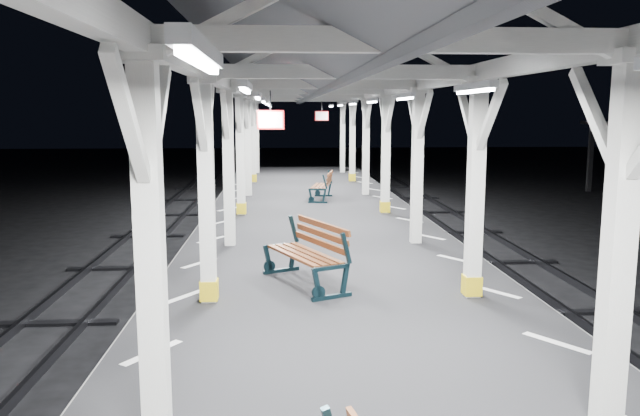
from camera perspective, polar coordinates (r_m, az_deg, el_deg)
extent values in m
cube|color=black|center=(7.89, 3.52, -16.03)|extent=(6.00, 50.00, 1.00)
cube|color=silver|center=(7.79, -15.09, -12.65)|extent=(1.00, 48.00, 0.01)
cube|color=silver|center=(8.35, 20.83, -11.45)|extent=(1.00, 48.00, 0.01)
cube|color=silver|center=(5.36, -15.23, -4.59)|extent=(0.22, 0.22, 3.20)
cube|color=silver|center=(5.24, -15.97, 13.38)|extent=(0.40, 0.40, 0.12)
cube|color=silver|center=(5.76, -14.60, 7.91)|extent=(0.10, 0.99, 0.99)
cube|color=silver|center=(4.68, -17.13, 7.67)|extent=(0.10, 0.99, 0.99)
cube|color=silver|center=(9.25, -10.33, 1.12)|extent=(0.22, 0.22, 3.20)
cube|color=silver|center=(9.18, -10.62, 11.44)|extent=(0.40, 0.40, 0.12)
cube|color=gold|center=(9.54, -10.10, -7.36)|extent=(0.26, 0.26, 0.30)
cube|color=silver|center=(9.72, -10.15, 8.29)|extent=(0.10, 0.99, 0.99)
cube|color=silver|center=(8.62, -10.96, 8.22)|extent=(0.10, 0.99, 0.99)
cube|color=silver|center=(13.21, -8.35, 3.43)|extent=(0.22, 0.22, 3.20)
cube|color=silver|center=(13.16, -8.52, 10.64)|extent=(0.40, 0.40, 0.12)
cube|color=silver|center=(13.70, -8.27, 8.44)|extent=(0.10, 0.99, 0.99)
cube|color=silver|center=(12.60, -8.67, 8.41)|extent=(0.10, 0.99, 0.99)
cube|color=silver|center=(17.18, -7.28, 4.67)|extent=(0.22, 0.22, 3.20)
cube|color=silver|center=(17.15, -7.39, 10.21)|extent=(0.40, 0.40, 0.12)
cube|color=gold|center=(17.34, -7.19, -0.02)|extent=(0.26, 0.26, 0.30)
cube|color=silver|center=(17.69, -7.25, 8.51)|extent=(0.10, 0.99, 0.99)
cube|color=silver|center=(16.59, -7.48, 8.50)|extent=(0.10, 0.99, 0.99)
cube|color=silver|center=(21.17, -6.61, 5.44)|extent=(0.22, 0.22, 3.20)
cube|color=silver|center=(21.14, -6.70, 9.94)|extent=(0.40, 0.40, 0.12)
cube|color=silver|center=(21.68, -6.60, 8.56)|extent=(0.10, 0.99, 0.99)
cube|color=silver|center=(20.58, -6.75, 8.55)|extent=(0.10, 0.99, 0.99)
cube|color=silver|center=(25.16, -6.16, 5.97)|extent=(0.22, 0.22, 3.20)
cube|color=silver|center=(25.13, -6.22, 9.75)|extent=(0.40, 0.40, 0.12)
cube|color=gold|center=(25.27, -6.10, 2.75)|extent=(0.26, 0.26, 0.30)
cube|color=silver|center=(25.68, -6.15, 8.59)|extent=(0.10, 0.99, 0.99)
cube|color=silver|center=(24.58, -6.26, 8.59)|extent=(0.10, 0.99, 0.99)
cube|color=silver|center=(29.15, -5.82, 6.35)|extent=(0.22, 0.22, 3.20)
cube|color=silver|center=(29.13, -5.88, 9.62)|extent=(0.40, 0.40, 0.12)
cube|color=silver|center=(29.68, -5.82, 8.62)|extent=(0.10, 0.99, 0.99)
cube|color=silver|center=(28.58, -5.90, 8.61)|extent=(0.10, 0.99, 0.99)
cube|color=silver|center=(6.01, 25.60, -3.71)|extent=(0.22, 0.22, 3.20)
cube|color=silver|center=(5.90, 26.69, 12.25)|extent=(0.40, 0.40, 0.12)
cube|color=silver|center=(6.37, 23.87, 7.50)|extent=(0.10, 0.99, 0.99)
cube|color=silver|center=(9.64, 14.01, 1.31)|extent=(0.22, 0.22, 3.20)
cube|color=silver|center=(9.57, 14.39, 11.20)|extent=(0.40, 0.40, 0.12)
cube|color=gold|center=(9.92, 13.71, -6.85)|extent=(0.26, 0.26, 0.30)
cube|color=silver|center=(10.09, 13.31, 8.21)|extent=(0.10, 0.99, 0.99)
cube|color=silver|center=(9.04, 15.34, 8.09)|extent=(0.10, 0.99, 0.99)
cube|color=silver|center=(13.48, 8.88, 3.52)|extent=(0.22, 0.22, 3.20)
cube|color=silver|center=(13.44, 9.05, 10.59)|extent=(0.40, 0.40, 0.12)
cube|color=silver|center=(13.96, 8.50, 8.44)|extent=(0.10, 0.99, 0.99)
cube|color=silver|center=(12.89, 9.53, 8.39)|extent=(0.10, 0.99, 0.99)
cube|color=silver|center=(17.40, 6.03, 4.74)|extent=(0.22, 0.22, 3.20)
cube|color=silver|center=(17.36, 6.12, 10.21)|extent=(0.40, 0.40, 0.12)
cube|color=gold|center=(17.55, 5.95, 0.11)|extent=(0.26, 0.26, 0.30)
cube|color=silver|center=(17.90, 5.79, 8.54)|extent=(0.10, 0.99, 0.99)
cube|color=silver|center=(16.81, 6.41, 8.52)|extent=(0.10, 0.99, 0.99)
cube|color=silver|center=(21.34, 4.22, 5.50)|extent=(0.22, 0.22, 3.20)
cube|color=silver|center=(21.31, 4.27, 9.96)|extent=(0.40, 0.40, 0.12)
cube|color=silver|center=(21.85, 4.06, 8.60)|extent=(0.10, 0.99, 0.99)
cube|color=silver|center=(20.76, 4.47, 8.59)|extent=(0.10, 0.99, 0.99)
cube|color=silver|center=(25.30, 2.98, 6.02)|extent=(0.22, 0.22, 3.20)
cube|color=silver|center=(25.28, 3.01, 9.78)|extent=(0.40, 0.40, 0.12)
cube|color=gold|center=(25.41, 2.95, 2.82)|extent=(0.26, 0.26, 0.30)
cube|color=silver|center=(25.82, 2.86, 8.63)|extent=(0.10, 0.99, 0.99)
cube|color=silver|center=(24.73, 3.15, 8.62)|extent=(0.10, 0.99, 0.99)
cube|color=silver|center=(29.28, 2.07, 6.40)|extent=(0.22, 0.22, 3.20)
cube|color=silver|center=(29.26, 2.09, 9.65)|extent=(0.40, 0.40, 0.12)
cube|color=silver|center=(29.80, 1.98, 8.66)|extent=(0.10, 0.99, 0.99)
cube|color=silver|center=(28.70, 2.20, 8.65)|extent=(0.10, 0.99, 0.99)
cube|color=silver|center=(7.21, -12.59, 13.11)|extent=(0.18, 48.00, 0.24)
cube|color=silver|center=(7.70, 19.11, 12.55)|extent=(0.18, 48.00, 0.24)
cube|color=silver|center=(5.22, 6.76, 14.99)|extent=(4.20, 0.14, 0.20)
cube|color=silver|center=(9.17, 2.16, 12.34)|extent=(4.20, 0.14, 0.20)
cube|color=silver|center=(13.15, 0.36, 11.26)|extent=(4.20, 0.14, 0.20)
cube|color=silver|center=(17.14, -0.60, 10.68)|extent=(4.20, 0.14, 0.20)
cube|color=silver|center=(21.13, -1.19, 10.32)|extent=(4.20, 0.14, 0.20)
cube|color=silver|center=(25.13, -1.59, 10.07)|extent=(4.20, 0.14, 0.20)
cube|color=silver|center=(29.13, -1.89, 9.89)|extent=(4.20, 0.14, 0.20)
cube|color=#47494E|center=(7.20, -6.96, 17.59)|extent=(2.80, 49.00, 1.45)
cube|color=#47494E|center=(7.53, 14.18, 17.00)|extent=(2.80, 49.00, 1.45)
cube|color=silver|center=(3.14, -10.88, 13.93)|extent=(0.10, 1.35, 0.08)
cube|color=white|center=(3.14, -10.85, 13.03)|extent=(0.05, 1.25, 0.05)
cube|color=silver|center=(7.12, -6.83, 11.05)|extent=(0.10, 1.35, 0.08)
cube|color=white|center=(7.12, -6.83, 10.65)|extent=(0.05, 1.25, 0.05)
cube|color=silver|center=(11.12, -5.71, 10.23)|extent=(0.10, 1.35, 0.08)
cube|color=white|center=(11.11, -5.70, 9.97)|extent=(0.05, 1.25, 0.05)
cube|color=silver|center=(15.11, -5.18, 9.84)|extent=(0.10, 1.35, 0.08)
cube|color=white|center=(15.11, -5.18, 9.65)|extent=(0.05, 1.25, 0.05)
cube|color=silver|center=(19.11, -4.87, 9.62)|extent=(0.10, 1.35, 0.08)
cube|color=white|center=(19.11, -4.87, 9.47)|extent=(0.05, 1.25, 0.05)
cube|color=silver|center=(23.11, -4.67, 9.47)|extent=(0.10, 1.35, 0.08)
cube|color=white|center=(23.11, -4.67, 9.34)|extent=(0.05, 1.25, 0.05)
cube|color=silver|center=(27.11, -4.53, 9.36)|extent=(0.10, 1.35, 0.08)
cube|color=white|center=(27.11, -4.53, 9.26)|extent=(0.05, 1.25, 0.05)
cube|color=silver|center=(7.45, 13.94, 10.76)|extent=(0.10, 1.35, 0.08)
cube|color=white|center=(7.45, 13.92, 10.38)|extent=(0.05, 1.25, 0.05)
cube|color=silver|center=(11.33, 7.76, 10.17)|extent=(0.10, 1.35, 0.08)
cube|color=white|center=(11.33, 7.76, 9.91)|extent=(0.05, 1.25, 0.05)
cube|color=silver|center=(15.27, 4.77, 9.84)|extent=(0.10, 1.35, 0.08)
cube|color=white|center=(15.27, 4.76, 9.65)|extent=(0.05, 1.25, 0.05)
cube|color=silver|center=(19.24, 3.00, 9.63)|extent=(0.10, 1.35, 0.08)
cube|color=white|center=(19.24, 3.00, 9.48)|extent=(0.05, 1.25, 0.05)
cube|color=silver|center=(23.21, 1.85, 9.49)|extent=(0.10, 1.35, 0.08)
cube|color=white|center=(23.21, 1.85, 9.36)|extent=(0.05, 1.25, 0.05)
cube|color=silver|center=(27.20, 1.03, 9.39)|extent=(0.10, 1.35, 0.08)
cube|color=white|center=(27.20, 1.03, 9.28)|extent=(0.05, 1.25, 0.05)
cylinder|color=black|center=(11.69, -4.56, 9.78)|extent=(0.02, 0.02, 0.36)
cube|color=red|center=(11.69, -4.54, 8.04)|extent=(0.50, 0.03, 0.35)
cube|color=white|center=(11.69, -4.54, 8.04)|extent=(0.44, 0.04, 0.29)
cylinder|color=black|center=(23.28, 0.16, 9.29)|extent=(0.02, 0.02, 0.36)
cube|color=red|center=(23.28, 0.16, 8.42)|extent=(0.50, 0.03, 0.35)
cube|color=white|center=(23.28, 0.16, 8.42)|extent=(0.44, 0.05, 0.29)
cube|color=black|center=(32.78, 23.49, 4.27)|extent=(0.20, 0.20, 3.30)
sphere|color=silver|center=(32.71, 23.65, 7.01)|extent=(0.20, 0.20, 0.20)
cube|color=black|center=(9.55, 1.07, -8.12)|extent=(0.65, 0.35, 0.07)
cube|color=black|center=(9.37, -0.26, -7.00)|extent=(0.18, 0.12, 0.52)
cube|color=black|center=(9.60, 2.26, -6.63)|extent=(0.17, 0.12, 0.53)
cube|color=black|center=(9.49, 2.40, -3.70)|extent=(0.19, 0.13, 0.50)
cube|color=black|center=(11.11, -3.57, -5.71)|extent=(0.65, 0.35, 0.07)
cube|color=black|center=(10.95, -4.77, -4.71)|extent=(0.18, 0.12, 0.52)
cube|color=black|center=(11.15, -2.52, -4.45)|extent=(0.17, 0.12, 0.53)
cube|color=black|center=(11.05, -2.43, -1.91)|extent=(0.19, 0.13, 0.50)
cube|color=#5D2B16|center=(10.10, -2.59, -4.39)|extent=(0.81, 1.61, 0.04)
cube|color=#5D2B16|center=(10.17, -1.84, -4.30)|extent=(0.81, 1.61, 0.04)
cube|color=#5D2B16|center=(10.23, -1.10, -4.21)|extent=(0.81, 1.61, 0.04)
cube|color=#5D2B16|center=(10.30, -0.37, -4.12)|extent=(0.81, 1.61, 0.04)
cube|color=#5D2B16|center=(10.30, 0.02, -3.21)|extent=(0.77, 1.59, 0.11)
cube|color=#5D2B16|center=(10.28, 0.13, -2.40)|extent=(0.77, 1.59, 0.11)
cube|color=#5D2B16|center=(10.26, 0.25, -1.58)|extent=(0.77, 1.59, 0.11)
cube|color=black|center=(19.37, -0.20, 0.53)|extent=(0.60, 0.17, 0.06)
cube|color=black|center=(19.37, -0.85, 1.12)|extent=(0.16, 0.08, 0.46)
cube|color=black|center=(19.32, 0.39, 1.10)|extent=(0.15, 0.07, 0.46)
cube|color=black|center=(19.27, 0.45, 2.40)|extent=(0.17, 0.08, 0.44)
cube|color=black|center=(20.95, 0.33, 1.15)|extent=(0.60, 0.17, 0.06)
cube|color=black|center=(20.95, -0.27, 1.70)|extent=(0.16, 0.08, 0.46)
cube|color=black|center=(20.90, 0.87, 1.69)|extent=(0.15, 0.07, 0.46)
cube|color=black|center=(20.85, 0.93, 2.89)|extent=(0.17, 0.08, 0.44)
cube|color=#5D2B16|center=(20.13, -0.49, 2.05)|extent=(0.36, 1.51, 0.04)
cube|color=#5D2B16|center=(20.12, -0.12, 2.04)|extent=(0.36, 1.51, 0.04)
cube|color=#5D2B16|center=(20.10, 0.25, 2.04)|extent=(0.36, 1.51, 0.04)
cube|color=#5D2B16|center=(20.09, 0.61, 2.03)|extent=(0.36, 1.51, 0.04)
cube|color=#5D2B16|center=(20.06, 0.81, 2.43)|extent=(0.32, 1.51, 0.09)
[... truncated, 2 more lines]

